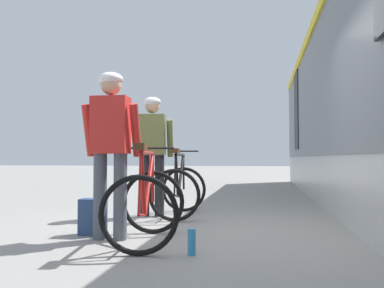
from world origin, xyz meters
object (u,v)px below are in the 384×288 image
water_bottle_near_the_bikes (192,242)px  bicycle_far_red (147,203)px  cyclist_near_in_olive (152,145)px  bicycle_near_black (179,189)px  backpack_on_platform (93,217)px  cyclist_far_in_red (111,139)px

water_bottle_near_the_bikes → bicycle_far_red: bearing=143.9°
cyclist_near_in_olive → bicycle_far_red: 2.00m
cyclist_near_in_olive → bicycle_near_black: 0.77m
cyclist_near_in_olive → bicycle_near_black: size_ratio=1.58×
bicycle_near_black → backpack_on_platform: bicycle_near_black is taller
bicycle_far_red → cyclist_far_in_red: bearing=164.1°
cyclist_far_in_red → cyclist_near_in_olive: bearing=90.9°
backpack_on_platform → cyclist_far_in_red: bearing=-40.0°
backpack_on_platform → bicycle_far_red: bearing=-28.5°
bicycle_near_black → bicycle_far_red: bearing=-88.2°
water_bottle_near_the_bikes → cyclist_far_in_red: bearing=152.1°
water_bottle_near_the_bikes → backpack_on_platform: bearing=150.0°
bicycle_far_red → backpack_on_platform: size_ratio=2.91×
bicycle_near_black → water_bottle_near_the_bikes: (0.58, -2.26, -0.29)m
cyclist_near_in_olive → backpack_on_platform: size_ratio=4.40×
backpack_on_platform → water_bottle_near_the_bikes: 1.44m
cyclist_near_in_olive → bicycle_near_black: bearing=6.4°
cyclist_far_in_red → backpack_on_platform: bearing=143.6°
bicycle_near_black → bicycle_far_red: same height
bicycle_near_black → water_bottle_near_the_bikes: 2.35m
cyclist_near_in_olive → bicycle_far_red: size_ratio=1.51×
cyclist_near_in_olive → bicycle_far_red: cyclist_near_in_olive is taller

